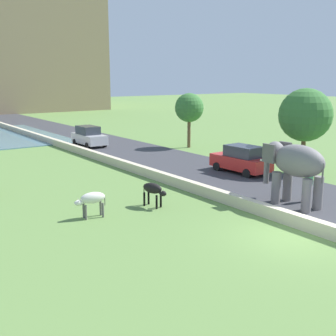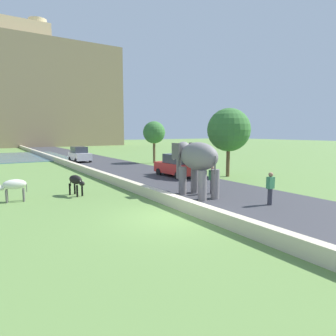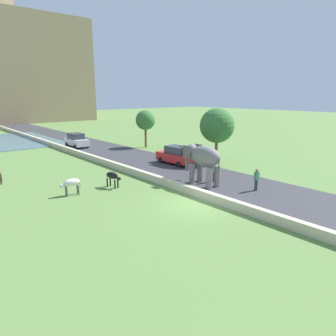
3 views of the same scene
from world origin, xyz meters
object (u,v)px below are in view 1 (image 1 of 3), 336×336
object	(u,v)px
elephant	(294,164)
cow_white	(92,199)
cow_black	(153,190)
person_beside_elephant	(309,185)
car_red	(241,159)
car_silver	(89,136)

from	to	relation	value
elephant	cow_white	world-z (taller)	elephant
cow_black	person_beside_elephant	bearing A→B (deg)	-30.80
person_beside_elephant	car_red	world-z (taller)	car_red
elephant	cow_white	distance (m)	9.47
car_red	cow_white	xyz separation A→B (m)	(-11.64, -2.46, -0.06)
elephant	cow_black	bearing A→B (deg)	145.08
cow_white	cow_black	world-z (taller)	same
car_red	cow_white	size ratio (longest dim) A/B	2.86
elephant	cow_white	size ratio (longest dim) A/B	2.45
elephant	person_beside_elephant	xyz separation A→B (m)	(1.09, -0.10, -1.16)
elephant	cow_black	size ratio (longest dim) A/B	2.44
elephant	car_silver	distance (m)	22.09
car_silver	car_red	distance (m)	15.90
cow_white	cow_black	size ratio (longest dim) A/B	1.00
elephant	cow_white	bearing A→B (deg)	154.73
person_beside_elephant	car_silver	size ratio (longest dim) A/B	0.41
elephant	person_beside_elephant	distance (m)	1.60
person_beside_elephant	cow_black	world-z (taller)	person_beside_elephant
elephant	car_red	distance (m)	7.29
person_beside_elephant	cow_white	xyz separation A→B (m)	(-9.59, 4.11, -0.04)
elephant	car_red	world-z (taller)	elephant
person_beside_elephant	cow_white	distance (m)	10.43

